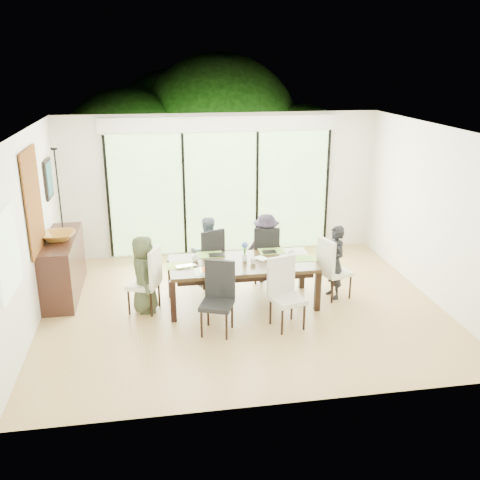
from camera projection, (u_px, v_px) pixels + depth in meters
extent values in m
cube|color=#9C703E|center=(243.00, 307.00, 8.26)|extent=(6.00, 5.00, 0.01)
cube|color=white|center=(243.00, 129.00, 7.39)|extent=(6.00, 5.00, 0.01)
cube|color=white|center=(221.00, 185.00, 10.17)|extent=(6.00, 0.02, 2.70)
cube|color=silver|center=(284.00, 293.00, 5.48)|extent=(6.00, 0.02, 2.70)
cube|color=silver|center=(28.00, 233.00, 7.35)|extent=(0.02, 5.00, 2.70)
cube|color=white|center=(434.00, 214.00, 8.29)|extent=(0.02, 5.00, 2.70)
cube|color=#598C3F|center=(221.00, 193.00, 10.18)|extent=(4.20, 0.02, 2.30)
cube|color=white|center=(220.00, 124.00, 9.75)|extent=(4.40, 0.06, 0.28)
cube|color=black|center=(108.00, 198.00, 9.84)|extent=(0.05, 0.04, 2.30)
cube|color=black|center=(184.00, 195.00, 10.06)|extent=(0.05, 0.04, 2.30)
cube|color=black|center=(257.00, 192.00, 10.28)|extent=(0.05, 0.04, 2.30)
cube|color=black|center=(327.00, 189.00, 10.50)|extent=(0.05, 0.04, 2.30)
cube|color=#8CAD7F|center=(8.00, 252.00, 6.19)|extent=(0.02, 0.90, 1.00)
cube|color=#533623|center=(216.00, 240.00, 11.45)|extent=(6.00, 1.80, 0.10)
cube|color=#543624|center=(211.00, 203.00, 12.00)|extent=(6.00, 0.08, 0.06)
sphere|color=#14380F|center=(128.00, 158.00, 12.37)|extent=(3.20, 3.20, 3.20)
sphere|color=#14380F|center=(219.00, 137.00, 13.16)|extent=(4.00, 4.00, 4.00)
sphere|color=#14380F|center=(298.00, 163.00, 12.86)|extent=(2.80, 2.80, 2.80)
sphere|color=#14380F|center=(177.00, 141.00, 13.71)|extent=(3.60, 3.60, 3.60)
cube|color=black|center=(242.00, 264.00, 8.15)|extent=(2.21, 1.01, 0.06)
cube|color=black|center=(242.00, 269.00, 8.18)|extent=(2.02, 0.83, 0.09)
cube|color=black|center=(173.00, 301.00, 7.69)|extent=(0.08, 0.08, 0.63)
cube|color=black|center=(318.00, 291.00, 8.03)|extent=(0.08, 0.08, 0.63)
cube|color=black|center=(171.00, 278.00, 8.49)|extent=(0.08, 0.08, 0.63)
cube|color=black|center=(302.00, 270.00, 8.83)|extent=(0.08, 0.08, 0.63)
imported|color=#3D462F|center=(144.00, 274.00, 7.94)|extent=(0.40, 0.58, 1.19)
imported|color=black|center=(335.00, 262.00, 8.40)|extent=(0.42, 0.60, 1.19)
imported|color=slate|center=(207.00, 251.00, 8.88)|extent=(0.60, 0.43, 1.19)
imported|color=#2A2233|center=(266.00, 248.00, 9.03)|extent=(0.62, 0.48, 1.19)
cube|color=#9AC145|center=(180.00, 266.00, 7.99)|extent=(0.40, 0.29, 0.01)
cube|color=#73A33A|center=(302.00, 258.00, 8.29)|extent=(0.40, 0.29, 0.01)
cube|color=#6C9F38|center=(210.00, 255.00, 8.44)|extent=(0.40, 0.29, 0.01)
cube|color=#73A63B|center=(272.00, 251.00, 8.60)|extent=(0.40, 0.29, 0.01)
cube|color=white|center=(208.00, 271.00, 7.77)|extent=(0.40, 0.29, 0.01)
cube|color=black|center=(216.00, 255.00, 8.41)|extent=(0.24, 0.17, 0.01)
cube|color=black|center=(269.00, 252.00, 8.54)|extent=(0.22, 0.16, 0.01)
cube|color=white|center=(287.00, 260.00, 8.20)|extent=(0.28, 0.20, 0.00)
cube|color=white|center=(208.00, 271.00, 7.77)|extent=(0.24, 0.24, 0.02)
cube|color=orange|center=(208.00, 270.00, 7.76)|extent=(0.18, 0.18, 0.01)
cylinder|color=silver|center=(245.00, 257.00, 8.18)|extent=(0.07, 0.07, 0.11)
cylinder|color=#337226|center=(245.00, 251.00, 8.14)|extent=(0.04, 0.04, 0.15)
sphere|color=#5066C9|center=(245.00, 245.00, 8.11)|extent=(0.10, 0.10, 0.10)
imported|color=silver|center=(187.00, 267.00, 7.91)|extent=(0.34, 0.26, 0.02)
imported|color=white|center=(195.00, 259.00, 8.16)|extent=(0.16, 0.16, 0.09)
imported|color=white|center=(253.00, 261.00, 8.06)|extent=(0.12, 0.12, 0.08)
imported|color=white|center=(291.00, 254.00, 8.34)|extent=(0.12, 0.12, 0.09)
imported|color=white|center=(258.00, 259.00, 8.22)|extent=(0.23, 0.25, 0.02)
cube|color=black|center=(63.00, 266.00, 8.55)|extent=(0.48, 1.70, 0.96)
imported|color=#9C6922|center=(59.00, 236.00, 8.29)|extent=(0.51, 0.51, 0.12)
cylinder|color=black|center=(63.00, 230.00, 8.72)|extent=(0.11, 0.11, 0.04)
cylinder|color=black|center=(59.00, 190.00, 8.50)|extent=(0.03, 0.03, 1.33)
cylinder|color=black|center=(54.00, 149.00, 8.29)|extent=(0.11, 0.11, 0.03)
cylinder|color=silver|center=(53.00, 144.00, 8.27)|extent=(0.04, 0.04, 0.11)
cube|color=#994D16|center=(33.00, 201.00, 7.62)|extent=(0.02, 1.00, 1.50)
cube|color=black|center=(48.00, 179.00, 8.82)|extent=(0.03, 0.55, 0.65)
cube|color=#17474C|center=(50.00, 179.00, 8.82)|extent=(0.01, 0.45, 0.55)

